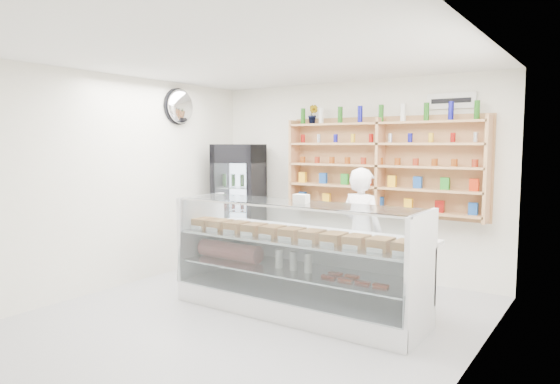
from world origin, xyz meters
The scene contains 8 objects.
room centered at (0.00, 0.00, 1.40)m, with size 5.00×5.00×5.00m.
display_counter centered at (0.29, 0.52, 0.35)m, with size 2.89×0.86×1.26m.
shop_worker centered at (0.65, 1.45, 0.81)m, with size 0.59×0.39×1.61m, color white.
drinks_cooler centered at (-1.70, 1.96, 0.95)m, with size 0.83×0.82×1.89m.
wall_shelving centered at (0.50, 2.34, 1.59)m, with size 2.84×0.28×1.33m.
potted_plant centered at (-0.58, 2.34, 2.33)m, with size 0.15×0.12×0.28m, color #1E6626.
security_mirror centered at (-2.17, 1.20, 2.45)m, with size 0.15×0.50×0.50m, color silver.
wall_sign centered at (1.40, 2.47, 2.45)m, with size 0.62×0.03×0.20m, color white.
Camera 1 is at (3.22, -4.12, 1.90)m, focal length 32.00 mm.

